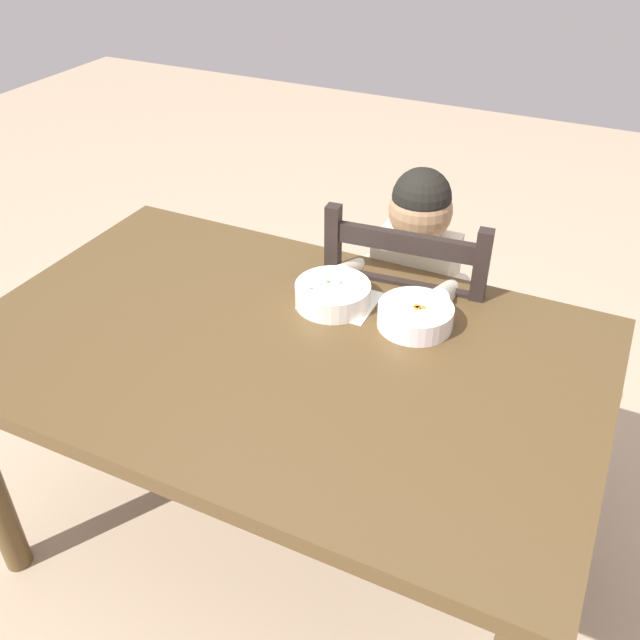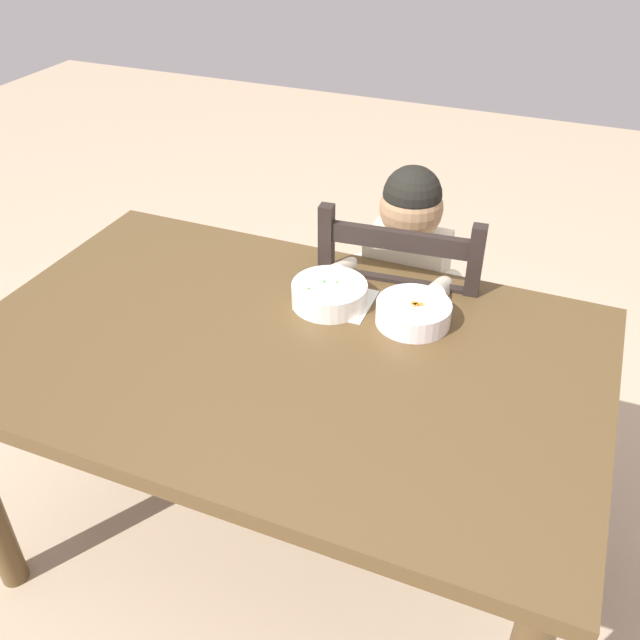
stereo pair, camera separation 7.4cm
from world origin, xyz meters
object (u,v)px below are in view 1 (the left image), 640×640
(dining_table, at_px, (281,375))
(child_figure, at_px, (411,283))
(spoon, at_px, (395,311))
(dining_chair, at_px, (408,337))
(bowl_of_peas, at_px, (333,294))
(bowl_of_carrots, at_px, (415,315))

(dining_table, relative_size, child_figure, 1.49)
(child_figure, distance_m, spoon, 0.28)
(dining_chair, relative_size, child_figure, 0.94)
(dining_chair, relative_size, bowl_of_peas, 4.87)
(bowl_of_carrots, distance_m, spoon, 0.07)
(dining_table, relative_size, bowl_of_carrots, 8.14)
(dining_table, bearing_deg, bowl_of_peas, 78.98)
(child_figure, xyz_separation_m, bowl_of_peas, (-0.11, -0.29, 0.11))
(dining_table, height_order, spoon, spoon)
(bowl_of_peas, height_order, bowl_of_carrots, bowl_of_peas)
(child_figure, bearing_deg, bowl_of_carrots, -70.08)
(dining_chair, distance_m, bowl_of_peas, 0.44)
(child_figure, relative_size, spoon, 8.17)
(dining_chair, height_order, bowl_of_peas, dining_chair)
(dining_table, bearing_deg, spoon, 50.36)
(bowl_of_carrots, bearing_deg, child_figure, 109.92)
(dining_table, distance_m, bowl_of_peas, 0.24)
(dining_table, distance_m, spoon, 0.32)
(dining_table, height_order, bowl_of_carrots, bowl_of_carrots)
(child_figure, height_order, spoon, child_figure)
(dining_table, xyz_separation_m, bowl_of_carrots, (0.25, 0.20, 0.12))
(child_figure, height_order, bowl_of_peas, child_figure)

